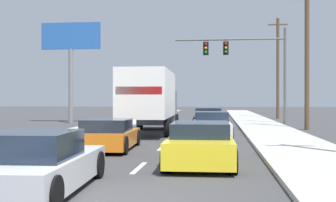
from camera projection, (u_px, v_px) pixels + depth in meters
ground_plane at (189, 124)px, 32.59m from camera, size 140.00×140.00×0.00m
sidewalk_right at (265, 128)px, 27.05m from camera, size 3.14×80.00×0.14m
sidewalk_left at (105, 127)px, 28.21m from camera, size 3.14×80.00×0.14m
lane_markings at (182, 129)px, 26.81m from camera, size 0.14×52.00×0.01m
box_truck at (151, 98)px, 23.73m from camera, size 2.72×8.83×3.36m
car_orange at (108, 135)px, 16.19m from camera, size 2.10×4.15×1.15m
car_silver at (35, 165)px, 8.78m from camera, size 2.16×4.41×1.25m
car_black at (208, 119)px, 28.01m from camera, size 1.98×4.68×1.32m
car_white at (211, 126)px, 20.82m from camera, size 1.99×4.61×1.28m
car_yellow at (201, 144)px, 12.61m from camera, size 1.99×4.45×1.22m
traffic_signal_mast at (239, 55)px, 32.02m from camera, size 8.16×0.69×7.10m
utility_pole_mid at (307, 57)px, 26.40m from camera, size 1.80×0.28×8.63m
utility_pole_far at (278, 67)px, 41.04m from camera, size 1.80×0.28×9.54m
roadside_billboard at (71, 50)px, 33.91m from camera, size 4.73×0.36×7.87m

